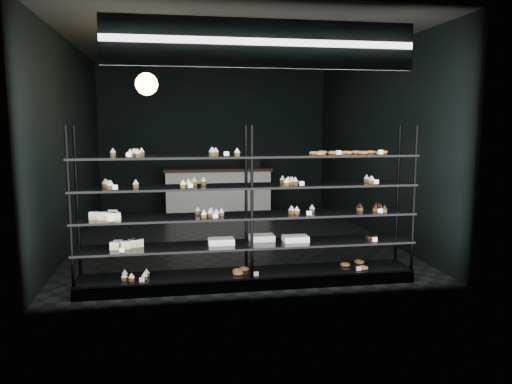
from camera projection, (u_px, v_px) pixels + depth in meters
room at (230, 144)px, 8.18m from camera, size 5.01×6.01×3.20m
display_shelf at (247, 234)px, 5.90m from camera, size 4.00×0.50×1.91m
signage at (263, 43)px, 5.17m from camera, size 3.30×0.05×0.50m
pendant_lamp at (147, 84)px, 6.66m from camera, size 0.30×0.30×0.88m
service_counter at (218, 190)px, 10.78m from camera, size 2.30×0.65×1.23m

